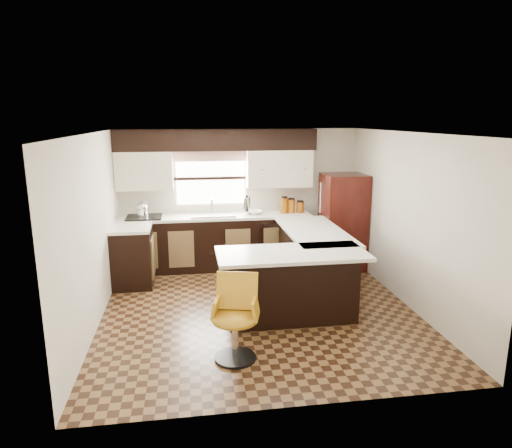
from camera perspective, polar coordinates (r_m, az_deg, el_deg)
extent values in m
plane|color=#49301A|center=(6.42, 0.31, -10.62)|extent=(4.40, 4.40, 0.00)
plane|color=silver|center=(5.87, 0.33, 11.32)|extent=(4.40, 4.40, 0.00)
plane|color=beige|center=(8.17, -2.09, 3.39)|extent=(4.40, 0.00, 4.40)
plane|color=beige|center=(3.97, 5.32, -7.44)|extent=(4.40, 0.00, 4.40)
plane|color=beige|center=(6.08, -19.63, -0.83)|extent=(0.00, 4.40, 4.40)
plane|color=beige|center=(6.68, 18.40, 0.49)|extent=(0.00, 4.40, 4.40)
cube|color=black|center=(8.00, -5.00, -2.36)|extent=(3.30, 0.60, 0.90)
cube|color=black|center=(7.42, -15.15, -4.05)|extent=(0.60, 0.70, 0.90)
cube|color=silver|center=(7.89, -5.07, 0.94)|extent=(3.30, 0.60, 0.04)
cube|color=silver|center=(7.30, -15.37, -0.50)|extent=(0.60, 0.70, 0.04)
cube|color=black|center=(7.85, -4.95, 10.44)|extent=(3.40, 0.35, 0.36)
cube|color=beige|center=(7.90, -13.80, 6.49)|extent=(0.94, 0.35, 0.64)
cube|color=beige|center=(8.03, 2.89, 6.96)|extent=(1.14, 0.35, 0.64)
cube|color=white|center=(8.06, -5.64, 5.71)|extent=(1.20, 0.02, 0.90)
cube|color=#D19B93|center=(7.98, -5.69, 8.46)|extent=(1.30, 0.06, 0.18)
cube|color=#B2B2B7|center=(7.86, -5.43, 1.17)|extent=(0.75, 0.45, 0.03)
cube|color=black|center=(7.86, 2.44, -2.77)|extent=(0.58, 0.03, 0.78)
cube|color=black|center=(7.88, -13.80, 0.85)|extent=(0.58, 0.50, 0.02)
cube|color=black|center=(7.01, 6.82, -4.69)|extent=(0.60, 1.95, 0.90)
cube|color=black|center=(6.00, 4.41, -7.78)|extent=(1.65, 0.60, 0.90)
cube|color=silver|center=(6.89, 7.32, -0.92)|extent=(0.84, 1.95, 0.04)
cube|color=silver|center=(5.76, 4.50, -3.72)|extent=(1.89, 0.84, 0.04)
cube|color=black|center=(8.03, 10.78, 0.27)|extent=(0.71, 0.68, 1.65)
cylinder|color=silver|center=(7.91, -1.19, 2.31)|extent=(0.14, 0.14, 0.30)
imported|color=white|center=(7.95, -0.15, 1.48)|extent=(0.31, 0.31, 0.06)
cylinder|color=#82440A|center=(8.04, 3.54, 2.32)|extent=(0.13, 0.13, 0.26)
cylinder|color=#82440A|center=(8.07, 4.42, 2.24)|extent=(0.13, 0.13, 0.23)
cylinder|color=#82440A|center=(8.12, 5.55, 2.10)|extent=(0.14, 0.14, 0.18)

